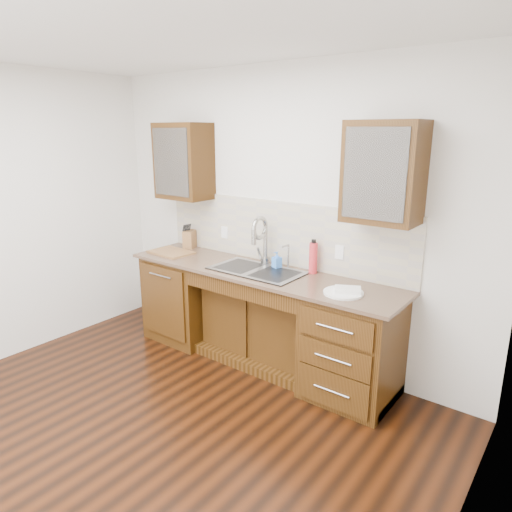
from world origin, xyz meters
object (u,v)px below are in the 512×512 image
Objects in this scene: soap_bottle at (277,260)px; cutting_board at (171,252)px; plate at (343,293)px; knife_block at (190,239)px; water_bottle at (313,258)px.

soap_bottle reaches higher than cutting_board.
cutting_board is at bearing -150.46° from soap_bottle.
plate is 0.71× the size of cutting_board.
soap_bottle is 1.18m from knife_block.
knife_block is (-1.18, 0.07, 0.02)m from soap_bottle.
water_bottle is at bearing 10.89° from cutting_board.
water_bottle is at bearing 145.34° from plate.
plate is at bearing 1.92° from soap_bottle.
cutting_board is at bearing -169.11° from water_bottle.
knife_block reaches higher than plate.
knife_block is at bearing -164.14° from soap_bottle.
plate is 1.99m from knife_block.
water_bottle is at bearing 31.23° from soap_bottle.
knife_block reaches higher than cutting_board.
cutting_board reaches higher than plate.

